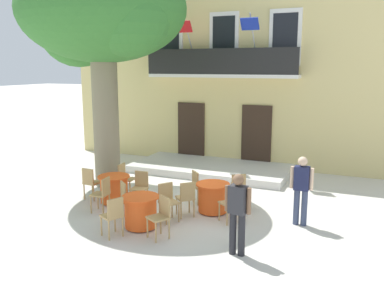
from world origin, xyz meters
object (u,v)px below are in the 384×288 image
Objects in this scene: cafe_chair_near_tree_2 at (199,185)px; cafe_chair_middle_0 at (113,214)px; plane_tree at (101,16)px; cafe_chair_front_1 at (91,181)px; cafe_chair_front_2 at (103,192)px; cafe_chair_middle_2 at (168,199)px; cafe_chair_front_3 at (140,186)px; cafe_table_middle at (141,211)px; cafe_chair_near_tree_0 at (232,200)px; cafe_chair_front_0 at (125,177)px; cafe_chair_middle_3 at (128,197)px; cafe_chair_near_tree_1 at (240,190)px; cafe_chair_middle_1 at (161,214)px; pedestrian_mid_plaza at (238,210)px; cafe_table_front at (114,189)px; cafe_table_near_tree at (213,197)px; pedestrian_near_entrance at (301,187)px; cafe_chair_near_tree_3 at (186,196)px.

cafe_chair_middle_0 is at bearing -107.01° from cafe_chair_near_tree_2.
plane_tree is 4.85m from cafe_chair_front_1.
plane_tree is 5.28m from cafe_chair_front_2.
cafe_chair_front_2 is (-1.77, -0.16, 0.00)m from cafe_chair_middle_2.
cafe_chair_near_tree_2 is 1.58m from cafe_chair_front_3.
cafe_table_middle is 0.95× the size of cafe_chair_front_1.
cafe_chair_middle_2 is 1.00× the size of cafe_chair_front_3.
cafe_chair_near_tree_0 is 1.00× the size of cafe_chair_front_2.
cafe_chair_near_tree_2 is 1.00× the size of cafe_chair_front_0.
cafe_chair_middle_3 is (2.19, -2.24, -4.60)m from plane_tree.
cafe_chair_middle_2 is at bearing 61.08° from cafe_table_middle.
cafe_chair_near_tree_2 and cafe_chair_middle_2 have the same top height.
cafe_chair_near_tree_1 and cafe_chair_middle_1 have the same top height.
cafe_chair_middle_0 is 2.76m from pedestrian_mid_plaza.
cafe_chair_near_tree_0 is 1.50m from cafe_chair_near_tree_2.
cafe_chair_front_0 is at bearing -31.74° from plane_tree.
cafe_chair_front_2 is at bearing 175.40° from cafe_chair_middle_3.
cafe_chair_middle_1 and cafe_chair_front_1 have the same top height.
plane_tree is 6.68m from cafe_chair_near_tree_0.
cafe_table_near_tree is at bearing 7.87° from cafe_table_front.
cafe_chair_middle_0 is 0.55× the size of pedestrian_near_entrance.
cafe_chair_middle_1 and cafe_chair_front_3 have the same top height.
cafe_table_front is at bearing 1.94° from cafe_chair_front_1.
plane_tree is 7.50× the size of cafe_chair_near_tree_2.
cafe_chair_middle_0 is at bearing -72.82° from cafe_chair_middle_3.
cafe_chair_near_tree_2 is 1.00× the size of cafe_chair_middle_1.
cafe_chair_middle_1 is at bearing -29.40° from cafe_chair_middle_3.
cafe_chair_middle_1 is at bearing -43.89° from cafe_chair_front_0.
cafe_chair_middle_1 is (-1.05, -2.42, 0.00)m from cafe_chair_near_tree_1.
plane_tree is 5.75m from cafe_chair_near_tree_2.
cafe_chair_middle_3 reaches higher than cafe_table_middle.
cafe_chair_middle_1 is 1.00× the size of cafe_chair_front_1.
cafe_table_front is at bearing 141.68° from cafe_table_middle.
cafe_chair_middle_0 is (-1.44, -2.32, 0.14)m from cafe_table_near_tree.
cafe_chair_front_2 is (-3.14, -1.62, 0.00)m from cafe_chair_near_tree_1.
plane_tree is at bearing 172.95° from cafe_chair_near_tree_1.
cafe_table_near_tree is 1.00× the size of cafe_table_middle.
cafe_chair_front_2 is (-3.22, -0.71, 0.00)m from cafe_chair_near_tree_0.
cafe_chair_front_0 and cafe_chair_front_2 have the same top height.
cafe_table_front is 0.77m from cafe_chair_front_1.
cafe_chair_front_3 is 3.76m from pedestrian_mid_plaza.
cafe_chair_front_1 is (-0.63, -0.77, 0.00)m from cafe_chair_front_0.
cafe_table_middle is 0.95× the size of cafe_chair_front_0.
plane_tree is 6.25m from cafe_chair_middle_0.
cafe_chair_near_tree_2 is at bearing 140.83° from cafe_table_near_tree.
cafe_chair_near_tree_3 is (0.10, -1.05, 0.00)m from cafe_chair_near_tree_2.
cafe_table_middle is 0.95× the size of cafe_chair_front_2.
cafe_chair_front_0 is at bearing 172.69° from cafe_table_near_tree.
plane_tree is 7.50× the size of cafe_chair_front_0.
cafe_chair_near_tree_1 is at bearing 41.52° from cafe_table_near_tree.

